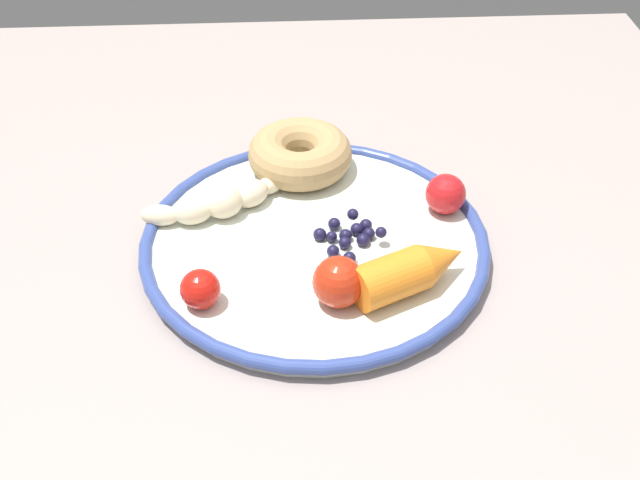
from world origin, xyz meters
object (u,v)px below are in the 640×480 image
Objects in this scene: plate at (320,242)px; blueberry_pile at (355,235)px; carrot_orange at (417,270)px; banana at (227,201)px; donut at (305,153)px; dining_table at (294,337)px; tomato_far at (451,194)px; tomato_near at (345,282)px; tomato_mid at (206,289)px.

blueberry_pile is at bearing 85.04° from plate.
carrot_orange is 0.08m from blueberry_pile.
banana is 1.36× the size of donut.
dining_table is 0.11m from plate.
banana is at bearing -137.42° from dining_table.
plate is 8.30× the size of tomato_far.
carrot_orange is 0.06m from tomato_near.
tomato_far reaches higher than tomato_mid.
blueberry_pile is at bearing 19.19° from donut.
blueberry_pile is at bearing -144.33° from carrot_orange.
blueberry_pile reaches higher than plate.
carrot_orange is at bearing -24.24° from tomato_far.
tomato_mid reaches higher than dining_table.
blueberry_pile is 1.71× the size of tomato_far.
plate is 0.03m from blueberry_pile.
banana is 2.17× the size of blueberry_pile.
plate is 4.85× the size of blueberry_pile.
banana is 0.21m from tomato_far.
dining_table is at bearing -56.41° from plate.
tomato_near is 1.13× the size of tomato_far.
banana is 4.23× the size of tomato_mid.
carrot_orange is at bearing 25.66° from donut.
banana is (-0.05, -0.08, 0.02)m from plate.
tomato_near reaches higher than tomato_far.
carrot_orange is 0.20m from donut.
dining_table is at bearing -115.70° from carrot_orange.
tomato_mid reaches higher than blueberry_pile.
plate is at bearing 123.59° from dining_table.
donut is at bearing -160.81° from blueberry_pile.
banana is 0.16m from tomato_near.
donut reaches higher than tomato_far.
carrot_orange and donut have the same top height.
tomato_mid is at bearing -86.64° from carrot_orange.
tomato_near reaches higher than banana.
tomato_near is (0.13, 0.10, 0.01)m from banana.
blueberry_pile is at bearing -66.49° from tomato_far.
carrot_orange and tomato_far have the same top height.
tomato_far is at bearing 60.80° from donut.
tomato_far is at bearing 117.44° from tomato_mid.
tomato_far is (0.07, 0.13, -0.00)m from donut.
plate is 0.10m from banana.
banana is 0.10m from donut.
plate is 7.31× the size of tomato_near.
tomato_far is at bearing 155.76° from carrot_orange.
donut reaches higher than dining_table.
banana is at bearing 174.37° from tomato_mid.
donut is 0.15m from tomato_far.
tomato_far is (-0.04, 0.09, 0.01)m from blueberry_pile.
banana is 3.28× the size of tomato_near.
dining_table is at bearing 42.58° from banana.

